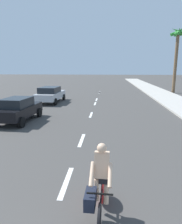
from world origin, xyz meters
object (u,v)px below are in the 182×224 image
Objects in this scene: parked_car_black at (19,109)px; parked_car_silver at (50,94)px; palm_tree_far at (177,44)px; cyclist at (99,185)px.

parked_car_silver is (-0.02, 7.45, 0.01)m from parked_car_black.
parked_car_black is 22.82m from palm_tree_far.
parked_car_silver is at bearing -148.56° from palm_tree_far.
parked_car_silver is 18.20m from palm_tree_far.
cyclist is 16.68m from parked_car_silver.
parked_car_silver is (-5.62, 15.71, 0.01)m from cyclist.
palm_tree_far reaches higher than parked_car_black.
parked_car_silver is at bearing 93.58° from parked_car_black.
cyclist is at bearing -110.30° from palm_tree_far.
cyclist reaches higher than parked_car_black.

